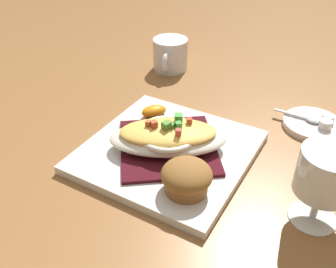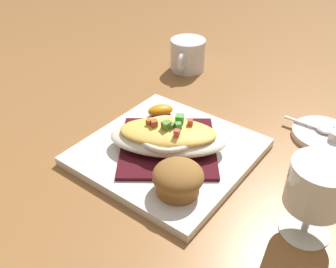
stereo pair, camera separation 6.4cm
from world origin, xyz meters
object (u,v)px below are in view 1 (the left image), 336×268
at_px(coffee_mug, 170,56).
at_px(creamer_saucer, 313,124).
at_px(gratin_dish, 168,136).
at_px(muffin, 187,177).
at_px(orange_garnish, 154,112).
at_px(creamer_cup_1, 328,119).
at_px(spoon, 310,119).
at_px(creamer_cup_0, 325,124).
at_px(square_plate, 168,152).
at_px(stemmed_glass, 325,177).

distance_m(coffee_mug, creamer_saucer, 0.38).
xyz_separation_m(gratin_dish, creamer_saucer, (0.20, 0.22, -0.04)).
bearing_deg(muffin, orange_garnish, 134.28).
xyz_separation_m(muffin, creamer_cup_1, (0.15, 0.30, -0.02)).
height_order(spoon, creamer_cup_0, creamer_cup_0).
relative_size(orange_garnish, creamer_cup_0, 2.40).
relative_size(square_plate, creamer_cup_0, 11.39).
bearing_deg(creamer_cup_0, muffin, -118.14).
distance_m(orange_garnish, creamer_saucer, 0.31).
xyz_separation_m(gratin_dish, creamer_cup_1, (0.23, 0.23, -0.02)).
distance_m(square_plate, stemmed_glass, 0.26).
xyz_separation_m(muffin, creamer_saucer, (0.13, 0.29, -0.03)).
bearing_deg(coffee_mug, stemmed_glass, -38.20).
bearing_deg(muffin, creamer_saucer, 66.50).
xyz_separation_m(creamer_cup_0, creamer_cup_1, (0.00, 0.02, 0.00)).
height_order(coffee_mug, spoon, coffee_mug).
bearing_deg(creamer_cup_0, creamer_cup_1, 89.08).
distance_m(muffin, creamer_saucer, 0.32).
height_order(spoon, creamer_cup_1, creamer_cup_1).
xyz_separation_m(gratin_dish, muffin, (0.07, -0.08, -0.00)).
relative_size(orange_garnish, creamer_cup_1, 2.40).
xyz_separation_m(creamer_saucer, creamer_cup_1, (0.02, 0.01, 0.01)).
height_order(coffee_mug, creamer_cup_0, coffee_mug).
relative_size(gratin_dish, creamer_saucer, 1.95).
distance_m(square_plate, muffin, 0.11).
bearing_deg(orange_garnish, creamer_cup_0, 23.30).
relative_size(square_plate, creamer_saucer, 2.38).
relative_size(spoon, creamer_cup_0, 3.89).
distance_m(muffin, orange_garnish, 0.21).
bearing_deg(orange_garnish, stemmed_glass, -17.00).
xyz_separation_m(square_plate, creamer_cup_0, (0.22, 0.21, 0.01)).
xyz_separation_m(square_plate, spoon, (0.19, 0.22, 0.01)).
distance_m(muffin, spoon, 0.32).
bearing_deg(creamer_cup_1, creamer_cup_0, -90.92).
relative_size(muffin, spoon, 0.83).
relative_size(muffin, stemmed_glass, 0.64).
height_order(coffee_mug, creamer_cup_1, coffee_mug).
height_order(creamer_saucer, spoon, spoon).
height_order(orange_garnish, spoon, orange_garnish).
distance_m(gratin_dish, creamer_cup_0, 0.31).
distance_m(coffee_mug, creamer_cup_1, 0.40).
xyz_separation_m(square_plate, muffin, (0.07, -0.08, 0.03)).
bearing_deg(muffin, creamer_cup_0, 61.86).
height_order(stemmed_glass, spoon, stemmed_glass).
distance_m(gratin_dish, spoon, 0.29).
bearing_deg(square_plate, creamer_saucer, 47.03).
height_order(square_plate, orange_garnish, orange_garnish).
relative_size(coffee_mug, creamer_saucer, 0.99).
xyz_separation_m(muffin, coffee_mug, (-0.24, 0.38, -0.01)).
relative_size(orange_garnish, creamer_saucer, 0.50).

